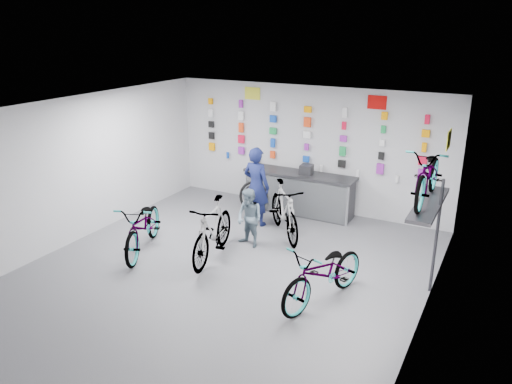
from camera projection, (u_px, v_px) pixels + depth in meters
The scene contains 21 objects.
floor at pixel (222, 274), 9.15m from camera, with size 8.00×8.00×0.00m, color #4D4D52.
ceiling at pixel (218, 111), 8.19m from camera, with size 8.00×8.00×0.00m, color white.
wall_back at pixel (308, 148), 12.01m from camera, with size 7.00×7.00×0.00m, color silver.
wall_front at pixel (22, 307), 5.33m from camera, with size 7.00×7.00×0.00m, color silver.
wall_left at pixel (75, 170), 10.22m from camera, with size 8.00×8.00×0.00m, color silver.
wall_right at pixel (428, 235), 7.12m from camera, with size 8.00×8.00×0.00m, color silver.
counter at pixel (299, 194), 11.96m from camera, with size 2.70×0.66×1.00m.
merch_wall at pixel (306, 138), 11.88m from camera, with size 5.57×0.08×1.56m.
wall_bracket at pixel (430, 209), 8.21m from camera, with size 0.39×1.90×2.00m.
sign_left at pixel (252, 93), 12.27m from camera, with size 0.42×0.02×0.30m, color yellow.
sign_right at pixel (377, 102), 10.89m from camera, with size 0.42×0.02×0.30m, color #C20A08.
sign_side at pixel (449, 140), 7.76m from camera, with size 0.02×0.40×0.30m, color yellow.
bike_left at pixel (143, 226), 9.91m from camera, with size 0.72×2.06×1.08m, color gray.
bike_center at pixel (213, 230), 9.59m from camera, with size 0.56×1.97×1.18m, color gray.
bike_right at pixel (324, 273), 8.08m from camera, with size 0.69×1.99×1.05m, color gray.
bike_service at pixel (284, 210), 10.61m from camera, with size 0.55×1.96×1.18m, color gray.
bike_wall at pixel (429, 174), 8.05m from camera, with size 0.63×1.80×0.95m, color gray.
clerk at pixel (256, 186), 11.15m from camera, with size 0.66×0.43×1.80m, color #111843.
customer at pixel (249, 218), 10.13m from camera, with size 0.59×0.46×1.22m, color slate.
spare_wheel at pixel (253, 196), 12.15m from camera, with size 0.76×0.30×0.74m.
register at pixel (306, 169), 11.69m from camera, with size 0.28×0.30×0.22m, color black.
Camera 1 is at (4.39, -6.93, 4.39)m, focal length 35.00 mm.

